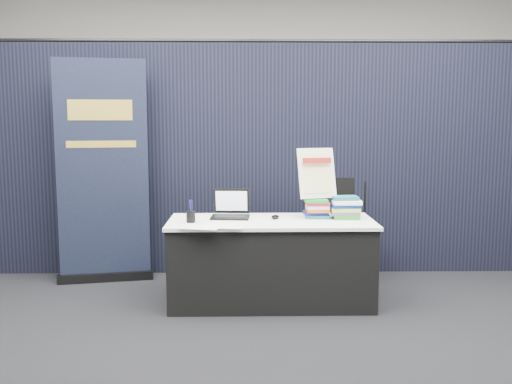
% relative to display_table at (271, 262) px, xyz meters
% --- Properties ---
extents(floor, '(8.00, 8.00, 0.00)m').
position_rel_display_table_xyz_m(floor, '(0.00, -0.55, -0.38)').
color(floor, black).
rests_on(floor, ground).
extents(wall_back, '(8.00, 0.02, 3.50)m').
position_rel_display_table_xyz_m(wall_back, '(0.00, 3.45, 1.37)').
color(wall_back, beige).
rests_on(wall_back, floor).
extents(drape_partition, '(6.00, 0.08, 2.40)m').
position_rel_display_table_xyz_m(drape_partition, '(0.00, 1.05, 0.82)').
color(drape_partition, black).
rests_on(drape_partition, floor).
extents(display_table, '(1.80, 0.75, 0.75)m').
position_rel_display_table_xyz_m(display_table, '(0.00, 0.00, 0.00)').
color(display_table, black).
rests_on(display_table, floor).
extents(laptop, '(0.35, 0.29, 0.25)m').
position_rel_display_table_xyz_m(laptop, '(-0.36, 0.13, 0.43)').
color(laptop, black).
rests_on(laptop, display_table).
extents(mouse, '(0.09, 0.12, 0.03)m').
position_rel_display_table_xyz_m(mouse, '(0.04, 0.06, 0.39)').
color(mouse, black).
rests_on(mouse, display_table).
extents(brochure_left, '(0.36, 0.29, 0.00)m').
position_rel_display_table_xyz_m(brochure_left, '(-0.59, -0.31, 0.38)').
color(brochure_left, silver).
rests_on(brochure_left, display_table).
extents(brochure_mid, '(0.37, 0.29, 0.00)m').
position_rel_display_table_xyz_m(brochure_mid, '(-0.41, -0.27, 0.38)').
color(brochure_mid, white).
rests_on(brochure_mid, display_table).
extents(brochure_right, '(0.40, 0.35, 0.00)m').
position_rel_display_table_xyz_m(brochure_right, '(-0.38, 0.01, 0.38)').
color(brochure_right, silver).
rests_on(brochure_right, display_table).
extents(pen_cup, '(0.08, 0.08, 0.10)m').
position_rel_display_table_xyz_m(pen_cup, '(-0.70, -0.10, 0.42)').
color(pen_cup, black).
rests_on(pen_cup, display_table).
extents(book_stack_tall, '(0.22, 0.17, 0.17)m').
position_rel_display_table_xyz_m(book_stack_tall, '(0.41, 0.10, 0.46)').
color(book_stack_tall, '#1A5565').
rests_on(book_stack_tall, display_table).
extents(book_stack_short, '(0.24, 0.18, 0.20)m').
position_rel_display_table_xyz_m(book_stack_short, '(0.67, 0.07, 0.47)').
color(book_stack_short, '#228025').
rests_on(book_stack_short, display_table).
extents(info_sign, '(0.36, 0.21, 0.46)m').
position_rel_display_table_xyz_m(info_sign, '(0.41, 0.13, 0.77)').
color(info_sign, black).
rests_on(info_sign, book_stack_tall).
extents(pullup_banner, '(0.94, 0.27, 2.21)m').
position_rel_display_table_xyz_m(pullup_banner, '(-1.64, 0.72, 0.61)').
color(pullup_banner, black).
rests_on(pullup_banner, floor).
extents(stacking_chair, '(0.51, 0.51, 1.02)m').
position_rel_display_table_xyz_m(stacking_chair, '(0.82, 0.83, 0.19)').
color(stacking_chair, black).
rests_on(stacking_chair, floor).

